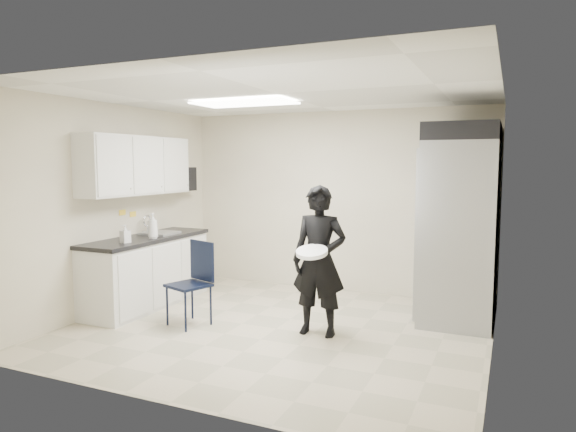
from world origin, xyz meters
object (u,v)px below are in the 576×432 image
at_px(lower_counter, 147,273).
at_px(folding_chair, 189,285).
at_px(man_tuxedo, 319,261).
at_px(commercial_fridge, 461,231).

relative_size(lower_counter, folding_chair, 2.04).
distance_m(lower_counter, folding_chair, 1.09).
relative_size(lower_counter, man_tuxedo, 1.17).
relative_size(commercial_fridge, man_tuxedo, 1.29).
xyz_separation_m(lower_counter, man_tuxedo, (2.45, -0.18, 0.38)).
xyz_separation_m(lower_counter, commercial_fridge, (3.78, 1.07, 0.62)).
bearing_deg(folding_chair, man_tuxedo, 30.93).
distance_m(lower_counter, commercial_fridge, 3.98).
distance_m(commercial_fridge, folding_chair, 3.26).
height_order(lower_counter, man_tuxedo, man_tuxedo).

